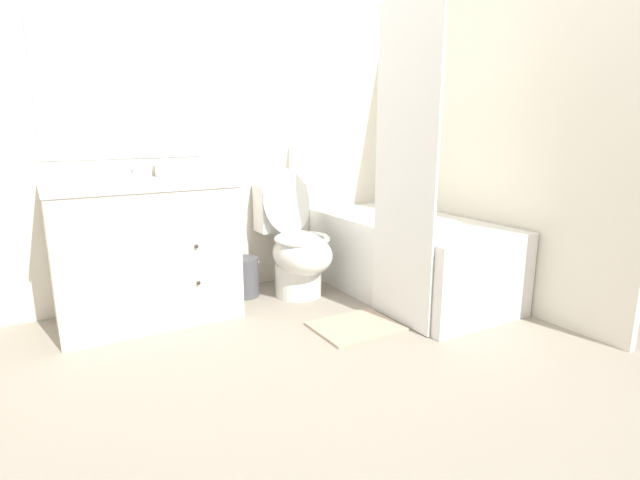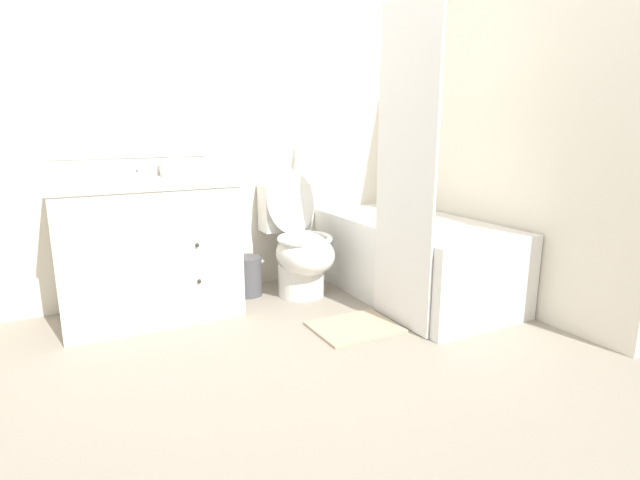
# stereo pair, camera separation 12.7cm
# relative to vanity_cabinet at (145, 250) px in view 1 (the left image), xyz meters

# --- Properties ---
(ground_plane) EXTENTS (14.00, 14.00, 0.00)m
(ground_plane) POSITION_rel_vanity_cabinet_xyz_m (0.78, -1.30, -0.43)
(ground_plane) COLOR gray
(wall_back) EXTENTS (8.00, 0.06, 2.50)m
(wall_back) POSITION_rel_vanity_cabinet_xyz_m (0.78, 0.31, 0.82)
(wall_back) COLOR silver
(wall_back) RESTS_ON ground_plane
(wall_right) EXTENTS (0.05, 2.59, 2.50)m
(wall_right) POSITION_rel_vanity_cabinet_xyz_m (2.12, -0.51, 0.82)
(wall_right) COLOR silver
(wall_right) RESTS_ON ground_plane
(vanity_cabinet) EXTENTS (1.05, 0.61, 0.85)m
(vanity_cabinet) POSITION_rel_vanity_cabinet_xyz_m (0.00, 0.00, 0.00)
(vanity_cabinet) COLOR silver
(vanity_cabinet) RESTS_ON ground_plane
(sink_faucet) EXTENTS (0.14, 0.12, 0.12)m
(sink_faucet) POSITION_rel_vanity_cabinet_xyz_m (-0.00, 0.18, 0.45)
(sink_faucet) COLOR silver
(sink_faucet) RESTS_ON vanity_cabinet
(toilet) EXTENTS (0.39, 0.67, 0.88)m
(toilet) POSITION_rel_vanity_cabinet_xyz_m (1.00, -0.07, -0.09)
(toilet) COLOR white
(toilet) RESTS_ON ground_plane
(bathtub) EXTENTS (0.77, 1.48, 0.54)m
(bathtub) POSITION_rel_vanity_cabinet_xyz_m (1.70, -0.45, -0.16)
(bathtub) COLOR white
(bathtub) RESTS_ON ground_plane
(shower_curtain) EXTENTS (0.01, 0.53, 1.85)m
(shower_curtain) POSITION_rel_vanity_cabinet_xyz_m (1.30, -0.85, 0.50)
(shower_curtain) COLOR white
(shower_curtain) RESTS_ON ground_plane
(wastebasket) EXTENTS (0.20, 0.20, 0.28)m
(wastebasket) POSITION_rel_vanity_cabinet_xyz_m (0.66, 0.07, -0.29)
(wastebasket) COLOR #4C4C51
(wastebasket) RESTS_ON ground_plane
(tissue_box) EXTENTS (0.12, 0.14, 0.12)m
(tissue_box) POSITION_rel_vanity_cabinet_xyz_m (0.21, 0.19, 0.47)
(tissue_box) COLOR white
(tissue_box) RESTS_ON vanity_cabinet
(soap_dispenser) EXTENTS (0.07, 0.07, 0.16)m
(soap_dispenser) POSITION_rel_vanity_cabinet_xyz_m (0.43, 0.07, 0.49)
(soap_dispenser) COLOR silver
(soap_dispenser) RESTS_ON vanity_cabinet
(hand_towel_folded) EXTENTS (0.25, 0.14, 0.06)m
(hand_towel_folded) POSITION_rel_vanity_cabinet_xyz_m (-0.36, -0.17, 0.45)
(hand_towel_folded) COLOR white
(hand_towel_folded) RESTS_ON vanity_cabinet
(bath_towel_folded) EXTENTS (0.29, 0.22, 0.08)m
(bath_towel_folded) POSITION_rel_vanity_cabinet_xyz_m (1.50, -0.87, 0.14)
(bath_towel_folded) COLOR beige
(bath_towel_folded) RESTS_ON bathtub
(bath_mat) EXTENTS (0.49, 0.39, 0.02)m
(bath_mat) POSITION_rel_vanity_cabinet_xyz_m (1.02, -0.79, -0.42)
(bath_mat) COLOR tan
(bath_mat) RESTS_ON ground_plane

